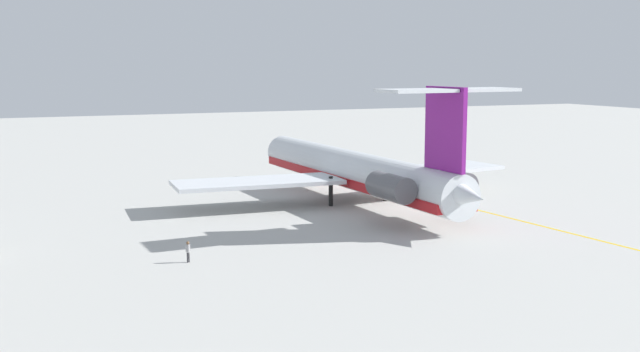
% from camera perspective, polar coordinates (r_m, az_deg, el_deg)
% --- Properties ---
extents(ground, '(329.69, 329.69, 0.00)m').
position_cam_1_polar(ground, '(84.20, 9.30, -2.05)').
color(ground, '#ADADA8').
extents(main_jetliner, '(45.59, 40.51, 13.28)m').
position_cam_1_polar(main_jetliner, '(82.54, 2.94, 0.39)').
color(main_jetliner, silver).
rests_on(main_jetliner, ground).
extents(ground_crew_near_nose, '(0.27, 0.40, 1.68)m').
position_cam_1_polar(ground_crew_near_nose, '(59.08, -10.03, -5.51)').
color(ground_crew_near_nose, black).
rests_on(ground_crew_near_nose, ground).
extents(ground_crew_near_tail, '(0.38, 0.28, 1.72)m').
position_cam_1_polar(ground_crew_near_tail, '(106.59, 10.18, 0.72)').
color(ground_crew_near_tail, black).
rests_on(ground_crew_near_tail, ground).
extents(safety_cone_wingtip, '(0.40, 0.40, 0.55)m').
position_cam_1_polar(safety_cone_wingtip, '(110.73, 4.17, 0.69)').
color(safety_cone_wingtip, '#EA590F').
rests_on(safety_cone_wingtip, ground).
extents(taxiway_centreline, '(70.53, 7.41, 0.01)m').
position_cam_1_polar(taxiway_centreline, '(88.44, 7.70, -1.51)').
color(taxiway_centreline, gold).
rests_on(taxiway_centreline, ground).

